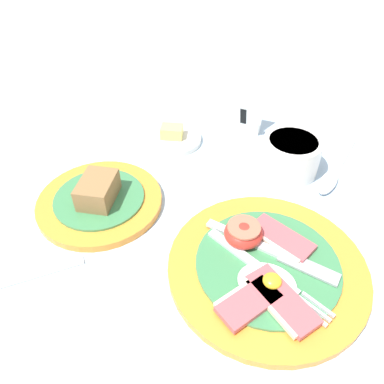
{
  "coord_description": "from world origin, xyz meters",
  "views": [
    {
      "loc": [
        0.11,
        -0.3,
        0.4
      ],
      "look_at": [
        -0.02,
        0.1,
        0.02
      ],
      "focal_mm": 35.0,
      "sensor_mm": 36.0,
      "label": 1
    }
  ],
  "objects_px": {
    "butter_dish": "(172,138)",
    "teaspoon_near_cup": "(333,174)",
    "number_card": "(245,115)",
    "bread_plate": "(99,199)",
    "sugar_cup": "(291,155)",
    "breakfast_plate": "(266,265)"
  },
  "relations": [
    {
      "from": "number_card",
      "to": "teaspoon_near_cup",
      "type": "distance_m",
      "value": 0.2
    },
    {
      "from": "bread_plate",
      "to": "butter_dish",
      "type": "bearing_deg",
      "value": 77.27
    },
    {
      "from": "breakfast_plate",
      "to": "sugar_cup",
      "type": "relative_size",
      "value": 2.68
    },
    {
      "from": "sugar_cup",
      "to": "bread_plate",
      "type": "bearing_deg",
      "value": -146.24
    },
    {
      "from": "butter_dish",
      "to": "teaspoon_near_cup",
      "type": "height_order",
      "value": "butter_dish"
    },
    {
      "from": "breakfast_plate",
      "to": "butter_dish",
      "type": "relative_size",
      "value": 2.35
    },
    {
      "from": "butter_dish",
      "to": "breakfast_plate",
      "type": "bearing_deg",
      "value": -47.86
    },
    {
      "from": "sugar_cup",
      "to": "butter_dish",
      "type": "xyz_separation_m",
      "value": [
        -0.22,
        0.02,
        -0.03
      ]
    },
    {
      "from": "breakfast_plate",
      "to": "teaspoon_near_cup",
      "type": "height_order",
      "value": "breakfast_plate"
    },
    {
      "from": "bread_plate",
      "to": "number_card",
      "type": "height_order",
      "value": "number_card"
    },
    {
      "from": "sugar_cup",
      "to": "butter_dish",
      "type": "relative_size",
      "value": 0.88
    },
    {
      "from": "bread_plate",
      "to": "sugar_cup",
      "type": "relative_size",
      "value": 1.98
    },
    {
      "from": "bread_plate",
      "to": "butter_dish",
      "type": "xyz_separation_m",
      "value": [
        0.04,
        0.2,
        -0.0
      ]
    },
    {
      "from": "butter_dish",
      "to": "teaspoon_near_cup",
      "type": "xyz_separation_m",
      "value": [
        0.29,
        -0.01,
        -0.0
      ]
    },
    {
      "from": "sugar_cup",
      "to": "butter_dish",
      "type": "height_order",
      "value": "sugar_cup"
    },
    {
      "from": "breakfast_plate",
      "to": "number_card",
      "type": "distance_m",
      "value": 0.33
    },
    {
      "from": "bread_plate",
      "to": "number_card",
      "type": "xyz_separation_m",
      "value": [
        0.17,
        0.27,
        0.03
      ]
    },
    {
      "from": "sugar_cup",
      "to": "teaspoon_near_cup",
      "type": "distance_m",
      "value": 0.08
    },
    {
      "from": "butter_dish",
      "to": "teaspoon_near_cup",
      "type": "bearing_deg",
      "value": -2.56
    },
    {
      "from": "butter_dish",
      "to": "sugar_cup",
      "type": "bearing_deg",
      "value": -5.58
    },
    {
      "from": "butter_dish",
      "to": "number_card",
      "type": "height_order",
      "value": "number_card"
    },
    {
      "from": "butter_dish",
      "to": "teaspoon_near_cup",
      "type": "relative_size",
      "value": 0.57
    }
  ]
}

